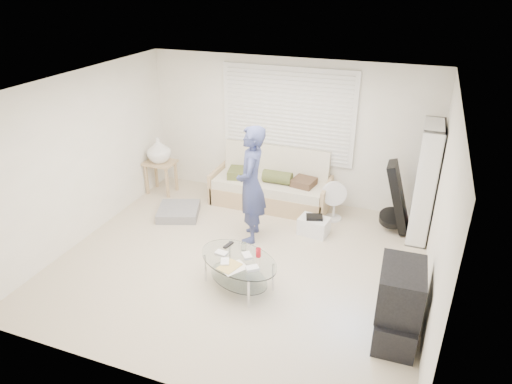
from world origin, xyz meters
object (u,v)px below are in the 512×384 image
at_px(bookshelf, 425,183).
at_px(coffee_table, 239,264).
at_px(futon_sofa, 271,187).
at_px(tv_unit, 398,304).

relative_size(bookshelf, coffee_table, 1.36).
bearing_deg(bookshelf, futon_sofa, 174.30).
distance_m(tv_unit, coffee_table, 2.01).
relative_size(futon_sofa, bookshelf, 1.13).
distance_m(bookshelf, tv_unit, 2.42).
distance_m(futon_sofa, bookshelf, 2.56).
relative_size(bookshelf, tv_unit, 1.99).
xyz_separation_m(futon_sofa, bookshelf, (2.48, -0.25, 0.58)).
xyz_separation_m(bookshelf, tv_unit, (-0.13, -2.37, -0.47)).
bearing_deg(futon_sofa, coffee_table, -81.40).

